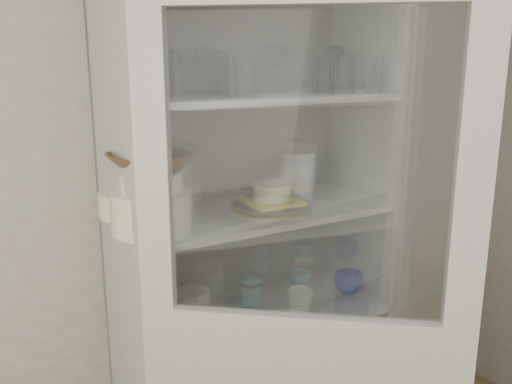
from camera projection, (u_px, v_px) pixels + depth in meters
wall_back at (179, 191)px, 2.01m from camera, size 3.60×0.02×2.60m
pantry_cabinet at (248, 286)px, 2.05m from camera, size 1.00×0.45×2.10m
tumbler_0 at (151, 74)px, 1.51m from camera, size 0.08×0.08×0.14m
tumbler_1 at (197, 76)px, 1.59m from camera, size 0.07×0.07×0.13m
tumbler_2 at (218, 74)px, 1.61m from camera, size 0.09×0.09×0.14m
tumbler_3 at (247, 72)px, 1.64m from camera, size 0.09×0.09×0.15m
tumbler_4 at (325, 75)px, 1.80m from camera, size 0.08×0.08×0.13m
tumbler_5 at (345, 74)px, 1.87m from camera, size 0.07×0.07×0.13m
tumbler_6 at (374, 74)px, 1.91m from camera, size 0.08×0.08×0.13m
tumbler_7 at (136, 75)px, 1.62m from camera, size 0.08×0.08×0.13m
tumbler_8 at (208, 73)px, 1.75m from camera, size 0.09×0.09×0.14m
tumbler_9 at (207, 76)px, 1.73m from camera, size 0.06×0.06×0.12m
tumbler_10 at (229, 71)px, 1.73m from camera, size 0.08×0.08×0.15m
tumbler_11 at (322, 73)px, 1.92m from camera, size 0.09×0.09×0.14m
goblet_0 at (172, 70)px, 1.74m from camera, size 0.07×0.07×0.16m
goblet_1 at (205, 68)px, 1.79m from camera, size 0.08×0.08×0.17m
goblet_2 at (278, 66)px, 1.96m from camera, size 0.08×0.08×0.18m
goblet_3 at (335, 66)px, 2.09m from camera, size 0.08×0.08×0.18m
plate_stack_front at (152, 211)px, 1.65m from camera, size 0.25×0.25×0.13m
plate_stack_back at (131, 203)px, 1.82m from camera, size 0.22×0.22×0.08m
cream_bowl at (151, 182)px, 1.63m from camera, size 0.23×0.23×0.06m
terracotta_bowl at (150, 163)px, 1.61m from camera, size 0.26×0.26×0.06m
glass_platter at (272, 205)px, 1.93m from camera, size 0.32×0.32×0.02m
yellow_trivet at (272, 201)px, 1.92m from camera, size 0.19×0.19×0.01m
white_ramekin at (272, 192)px, 1.91m from camera, size 0.16×0.16×0.06m
grey_bowl_stack at (298, 176)px, 2.03m from camera, size 0.12×0.12×0.18m
mug_blue at (348, 282)px, 2.17m from camera, size 0.14×0.14×0.09m
mug_teal at (300, 282)px, 2.18m from camera, size 0.11×0.11×0.09m
mug_white at (300, 302)px, 1.99m from camera, size 0.11×0.11×0.09m
teal_jar at (250, 292)px, 2.06m from camera, size 0.09×0.09×0.10m
measuring_cups at (207, 333)px, 1.82m from camera, size 0.10×0.10×0.04m
white_canister at (194, 309)px, 1.88m from camera, size 0.16×0.16×0.14m
tumbler_12 at (163, 75)px, 1.57m from camera, size 0.07×0.07×0.14m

